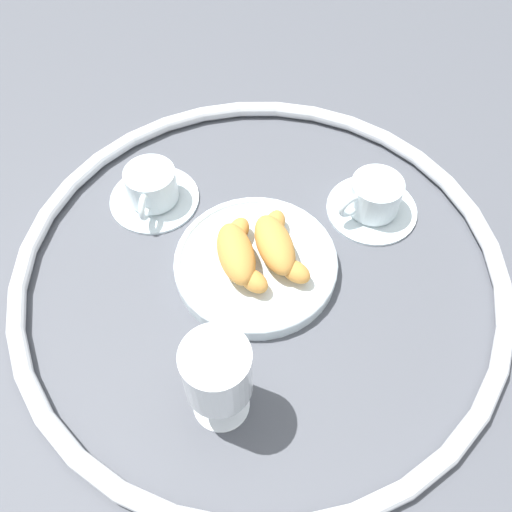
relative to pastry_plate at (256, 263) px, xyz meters
The scene contains 8 objects.
ground_plane 0.02m from the pastry_plate, ahead, with size 2.20×2.20×0.00m, color #4C4F56.
table_chrome_rim 0.01m from the pastry_plate, ahead, with size 0.68×0.68×0.02m, color silver.
pastry_plate is the anchor object (origin of this frame).
croissant_large 0.04m from the pastry_plate, 116.24° to the right, with size 0.12×0.10×0.04m.
croissant_small 0.04m from the pastry_plate, 64.26° to the left, with size 0.13×0.10×0.04m.
coffee_cup_near 0.20m from the pastry_plate, 168.51° to the right, with size 0.14×0.14×0.06m.
coffee_cup_far 0.20m from the pastry_plate, 81.18° to the left, with size 0.14×0.14×0.06m.
juice_glass_left 0.22m from the pastry_plate, 51.69° to the right, with size 0.08×0.08×0.14m.
Camera 1 is at (0.32, -0.28, 0.65)m, focal length 39.10 mm.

